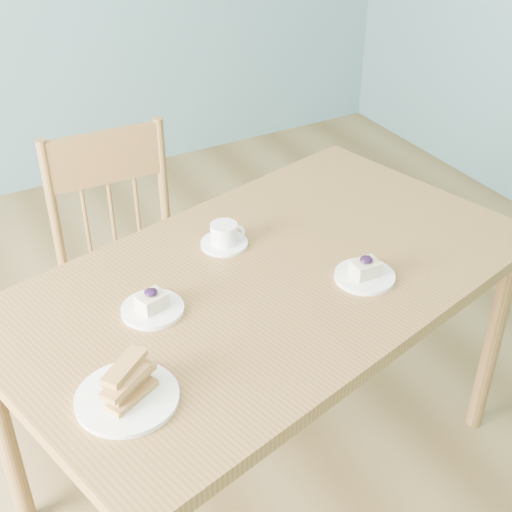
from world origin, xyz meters
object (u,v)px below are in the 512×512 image
(cheesecake_plate_near, at_px, (365,273))
(cheesecake_plate_far, at_px, (152,306))
(coffee_cup, at_px, (224,236))
(dining_table, at_px, (269,297))
(biscotti_plate, at_px, (126,391))
(dining_chair, at_px, (129,268))

(cheesecake_plate_near, distance_m, cheesecake_plate_far, 0.58)
(coffee_cup, bearing_deg, dining_table, -57.51)
(cheesecake_plate_near, bearing_deg, biscotti_plate, -170.66)
(cheesecake_plate_far, distance_m, biscotti_plate, 0.32)
(dining_table, height_order, dining_chair, dining_chair)
(dining_table, height_order, biscotti_plate, biscotti_plate)
(dining_table, distance_m, cheesecake_plate_near, 0.28)
(dining_table, bearing_deg, cheesecake_plate_near, -48.43)
(coffee_cup, bearing_deg, cheesecake_plate_far, -127.92)
(cheesecake_plate_near, xyz_separation_m, biscotti_plate, (-0.73, -0.12, 0.01))
(cheesecake_plate_far, bearing_deg, dining_chair, 77.29)
(coffee_cup, relative_size, biscotti_plate, 0.60)
(dining_table, height_order, cheesecake_plate_far, cheesecake_plate_far)
(cheesecake_plate_far, bearing_deg, biscotti_plate, -122.33)
(dining_chair, distance_m, biscotti_plate, 1.03)
(dining_chair, xyz_separation_m, cheesecake_plate_near, (0.41, -0.80, 0.33))
(cheesecake_plate_far, relative_size, biscotti_plate, 0.70)
(dining_table, xyz_separation_m, dining_chair, (-0.20, 0.65, -0.23))
(cheesecake_plate_near, bearing_deg, coffee_cup, 127.41)
(cheesecake_plate_near, height_order, cheesecake_plate_far, cheesecake_plate_near)
(dining_table, xyz_separation_m, cheesecake_plate_far, (-0.35, -0.00, 0.10))
(dining_chair, relative_size, coffee_cup, 7.03)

